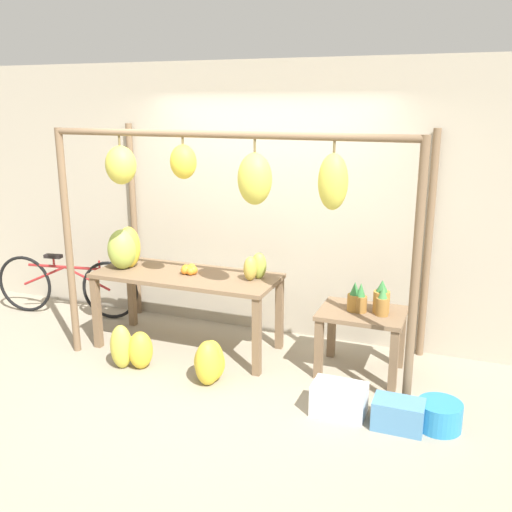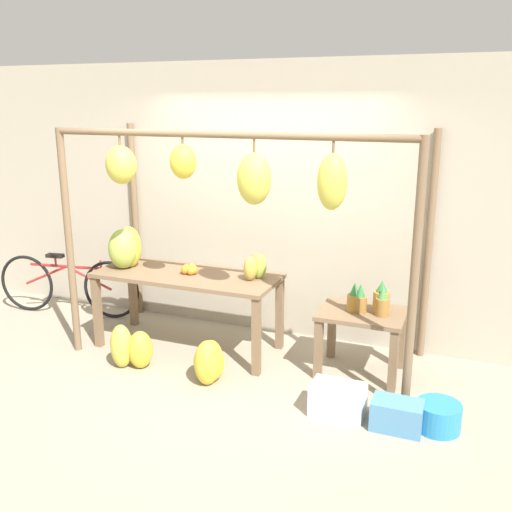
{
  "view_description": "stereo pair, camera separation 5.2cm",
  "coord_description": "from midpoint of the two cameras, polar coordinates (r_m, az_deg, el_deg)",
  "views": [
    {
      "loc": [
        1.95,
        -4.08,
        2.4
      ],
      "look_at": [
        0.13,
        0.64,
        1.03
      ],
      "focal_mm": 40.0,
      "sensor_mm": 36.0,
      "label": 1
    },
    {
      "loc": [
        2.0,
        -4.06,
        2.4
      ],
      "look_at": [
        0.13,
        0.64,
        1.03
      ],
      "focal_mm": 40.0,
      "sensor_mm": 36.0,
      "label": 2
    }
  ],
  "objects": [
    {
      "name": "blue_bucket",
      "position": [
        4.68,
        18.08,
        -14.99
      ],
      "size": [
        0.34,
        0.34,
        0.21
      ],
      "color": "teal",
      "rests_on": "ground_plane"
    },
    {
      "name": "pineapple_cluster",
      "position": [
        5.13,
        11.69,
        -4.34
      ],
      "size": [
        0.37,
        0.2,
        0.3
      ],
      "color": "olive",
      "rests_on": "display_table_side"
    },
    {
      "name": "ground_plane",
      "position": [
        5.12,
        -3.85,
        -12.8
      ],
      "size": [
        20.0,
        20.0,
        0.0
      ],
      "primitive_type": "plane",
      "color": "gray"
    },
    {
      "name": "stall_awning",
      "position": [
        4.89,
        -2.27,
        6.21
      ],
      "size": [
        3.27,
        1.29,
        2.17
      ],
      "color": "brown",
      "rests_on": "ground_plane"
    },
    {
      "name": "papaya_pile",
      "position": [
        5.35,
        0.2,
        -1.1
      ],
      "size": [
        0.23,
        0.26,
        0.25
      ],
      "color": "#93A33D",
      "rests_on": "display_table_main"
    },
    {
      "name": "shop_wall_back",
      "position": [
        5.89,
        1.76,
        5.43
      ],
      "size": [
        8.0,
        0.08,
        2.8
      ],
      "color": "#B2A893",
      "rests_on": "ground_plane"
    },
    {
      "name": "display_table_main",
      "position": [
        5.64,
        -6.63,
        -2.75
      ],
      "size": [
        1.81,
        0.73,
        0.78
      ],
      "color": "brown",
      "rests_on": "ground_plane"
    },
    {
      "name": "banana_pile_ground_right",
      "position": [
        5.11,
        -4.47,
        -10.56
      ],
      "size": [
        0.39,
        0.41,
        0.41
      ],
      "color": "gold",
      "rests_on": "ground_plane"
    },
    {
      "name": "fruit_crate_purple",
      "position": [
        4.59,
        14.24,
        -15.17
      ],
      "size": [
        0.38,
        0.24,
        0.23
      ],
      "color": "#4C84B2",
      "rests_on": "ground_plane"
    },
    {
      "name": "display_table_side",
      "position": [
        5.23,
        10.78,
        -6.84
      ],
      "size": [
        0.75,
        0.58,
        0.59
      ],
      "color": "brown",
      "rests_on": "ground_plane"
    },
    {
      "name": "parked_bicycle",
      "position": [
        6.92,
        -18.08,
        -2.77
      ],
      "size": [
        1.74,
        0.31,
        0.72
      ],
      "color": "black",
      "rests_on": "ground_plane"
    },
    {
      "name": "banana_pile_on_table",
      "position": [
        5.87,
        -12.64,
        0.66
      ],
      "size": [
        0.38,
        0.41,
        0.42
      ],
      "color": "gold",
      "rests_on": "display_table_main"
    },
    {
      "name": "fruit_crate_white",
      "position": [
        4.68,
        8.51,
        -14.01
      ],
      "size": [
        0.42,
        0.27,
        0.25
      ],
      "color": "silver",
      "rests_on": "ground_plane"
    },
    {
      "name": "banana_pile_ground_left",
      "position": [
        5.46,
        -12.11,
        -8.98
      ],
      "size": [
        0.44,
        0.32,
        0.42
      ],
      "color": "gold",
      "rests_on": "ground_plane"
    },
    {
      "name": "orange_pile",
      "position": [
        5.58,
        -6.44,
        -1.36
      ],
      "size": [
        0.17,
        0.19,
        0.1
      ],
      "color": "orange",
      "rests_on": "display_table_main"
    }
  ]
}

